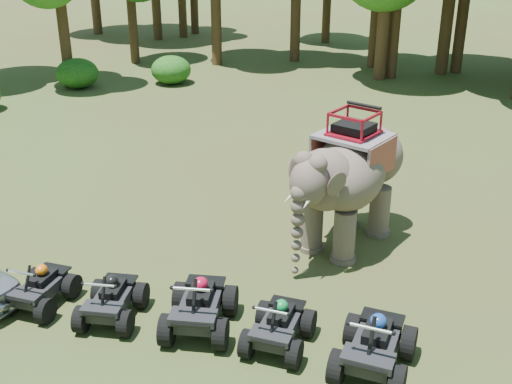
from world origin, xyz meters
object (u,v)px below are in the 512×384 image
at_px(atv_1, 111,294).
at_px(atv_4, 375,339).
at_px(atv_0, 39,283).
at_px(atv_2, 199,300).
at_px(atv_3, 279,320).
at_px(elephant, 349,178).

distance_m(atv_1, atv_4, 5.49).
relative_size(atv_0, atv_2, 0.84).
relative_size(atv_1, atv_4, 0.86).
xyz_separation_m(atv_0, atv_1, (1.73, 0.01, 0.02)).
bearing_deg(atv_3, atv_1, -175.60).
height_order(atv_0, atv_4, atv_4).
bearing_deg(atv_4, atv_2, -179.41).
distance_m(elephant, atv_2, 5.24).
bearing_deg(elephant, atv_1, -109.48).
bearing_deg(atv_1, atv_3, -6.24).
height_order(elephant, atv_3, elephant).
bearing_deg(atv_0, atv_3, 2.71).
height_order(atv_0, atv_3, atv_3).
relative_size(atv_2, atv_3, 1.15).
bearing_deg(atv_1, atv_4, -8.86).
height_order(atv_0, atv_2, atv_2).
bearing_deg(atv_3, atv_2, 179.43).
height_order(elephant, atv_2, elephant).
relative_size(elephant, atv_1, 2.67).
bearing_deg(atv_2, atv_0, 174.05).
height_order(elephant, atv_4, elephant).
xyz_separation_m(elephant, atv_4, (1.34, -4.88, -1.10)).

